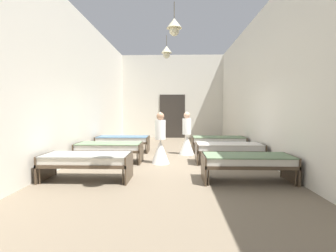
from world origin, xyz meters
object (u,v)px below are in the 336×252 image
object	(u,v)px
bed_right_row_0	(247,161)
nurse_near_aisle	(187,139)
bed_right_row_1	(229,148)
bed_left_row_2	(123,140)
bed_left_row_0	(87,160)
bed_right_row_2	(218,140)
bed_left_row_1	(109,148)
nurse_mid_aisle	(160,145)

from	to	relation	value
bed_right_row_0	nurse_near_aisle	distance (m)	3.53
bed_right_row_1	bed_left_row_2	xyz separation A→B (m)	(-3.48, 1.90, 0.00)
bed_left_row_0	bed_right_row_0	xyz separation A→B (m)	(3.48, 0.00, 0.00)
bed_left_row_0	nurse_near_aisle	world-z (taller)	nurse_near_aisle
bed_right_row_1	bed_right_row_2	size ratio (longest dim) A/B	1.00
bed_left_row_1	nurse_near_aisle	distance (m)	2.73
nurse_mid_aisle	nurse_near_aisle	bearing A→B (deg)	-62.47
bed_left_row_0	bed_left_row_2	world-z (taller)	same
bed_left_row_0	nurse_mid_aisle	size ratio (longest dim) A/B	1.28
nurse_mid_aisle	bed_left_row_2	bearing A→B (deg)	2.09
bed_left_row_0	bed_left_row_2	distance (m)	3.80
bed_right_row_2	nurse_mid_aisle	world-z (taller)	nurse_mid_aisle
bed_right_row_0	bed_right_row_1	size ratio (longest dim) A/B	1.00
bed_right_row_1	nurse_near_aisle	distance (m)	1.85
bed_right_row_2	bed_right_row_1	bearing A→B (deg)	-90.00
nurse_near_aisle	bed_right_row_1	bearing A→B (deg)	-45.21
bed_left_row_1	nurse_mid_aisle	distance (m)	1.51
bed_left_row_2	nurse_near_aisle	size ratio (longest dim) A/B	1.28
bed_right_row_1	bed_left_row_2	size ratio (longest dim) A/B	1.00
bed_right_row_0	nurse_near_aisle	world-z (taller)	nurse_near_aisle
bed_left_row_1	bed_right_row_2	distance (m)	3.97
bed_left_row_1	bed_right_row_1	bearing A→B (deg)	0.00
bed_right_row_2	bed_left_row_2	bearing A→B (deg)	180.00
bed_left_row_1	bed_right_row_0	bearing A→B (deg)	-28.62
bed_left_row_1	nurse_mid_aisle	bearing A→B (deg)	-4.41
bed_left_row_1	nurse_near_aisle	bearing A→B (deg)	31.68
bed_left_row_0	nurse_near_aisle	distance (m)	4.06
bed_left_row_2	bed_right_row_2	bearing A→B (deg)	0.00
bed_right_row_0	bed_left_row_0	bearing A→B (deg)	180.00
bed_left_row_2	bed_right_row_2	size ratio (longest dim) A/B	1.00
bed_right_row_1	nurse_mid_aisle	world-z (taller)	nurse_mid_aisle
bed_right_row_2	bed_left_row_1	bearing A→B (deg)	-151.38
bed_right_row_2	bed_left_row_0	bearing A→B (deg)	-132.50
bed_left_row_2	bed_right_row_2	distance (m)	3.48
bed_left_row_1	nurse_near_aisle	size ratio (longest dim) A/B	1.28
bed_left_row_0	bed_right_row_2	bearing A→B (deg)	47.50
bed_left_row_1	nurse_mid_aisle	size ratio (longest dim) A/B	1.28
bed_right_row_0	nurse_mid_aisle	bearing A→B (deg)	137.96
bed_left_row_0	bed_right_row_2	xyz separation A→B (m)	(3.48, 3.80, 0.00)
bed_right_row_0	bed_right_row_2	world-z (taller)	same
bed_left_row_0	bed_left_row_1	bearing A→B (deg)	90.00
bed_left_row_2	nurse_near_aisle	xyz separation A→B (m)	(2.32, -0.47, 0.09)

